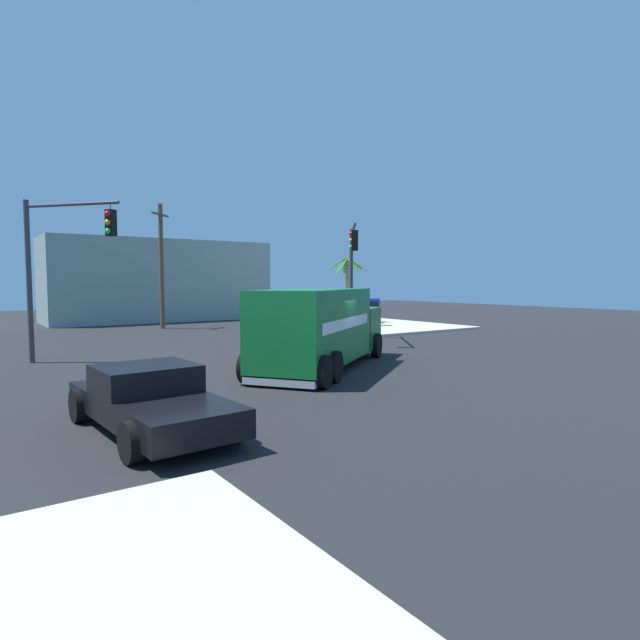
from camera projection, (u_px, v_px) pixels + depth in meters
ground_plane at (321, 371)px, 18.49m from camera, size 100.00×100.00×0.00m
sidewalk_corner_far at (365, 326)px, 36.16m from camera, size 10.92×10.92×0.14m
delivery_truck at (321, 327)px, 18.77m from camera, size 8.25×6.95×2.88m
traffic_light_primary at (55, 256)px, 19.67m from camera, size 2.74×3.28×6.23m
traffic_light_secondary at (352, 264)px, 27.59m from camera, size 3.09×4.12×5.89m
pickup_black at (150, 397)px, 11.01m from camera, size 2.50×5.31×1.38m
vending_machine_red at (373, 312)px, 35.76m from camera, size 1.16×1.12×1.85m
palm_tree_far at (347, 276)px, 38.34m from camera, size 3.29×3.17×4.82m
utility_pole at (161, 265)px, 34.77m from camera, size 1.64×1.64×8.24m
building_backdrop at (159, 281)px, 42.25m from camera, size 17.06×6.00×6.38m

